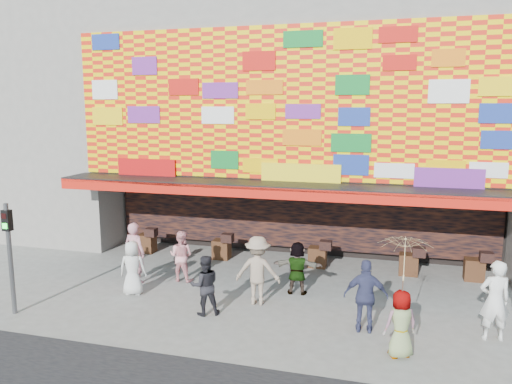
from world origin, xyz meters
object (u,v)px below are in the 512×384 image
(ped_d, at_px, (258,270))
(ped_e, at_px, (366,296))
(ped_f, at_px, (297,268))
(ped_h, at_px, (495,300))
(ped_g, at_px, (401,324))
(ped_b, at_px, (135,253))
(ped_i, at_px, (181,256))
(ped_a, at_px, (133,268))
(signal_left, at_px, (9,246))
(ped_c, at_px, (205,285))
(parasol, at_px, (404,260))

(ped_d, distance_m, ped_e, 3.17)
(ped_e, height_order, ped_f, ped_e)
(ped_h, bearing_deg, ped_e, -4.21)
(ped_f, bearing_deg, ped_g, 128.44)
(ped_b, height_order, ped_i, ped_b)
(ped_a, height_order, ped_h, ped_h)
(signal_left, height_order, ped_h, signal_left)
(ped_c, xyz_separation_m, parasol, (4.97, -0.98, 1.41))
(ped_i, bearing_deg, ped_b, 24.34)
(ped_g, distance_m, ped_h, 2.58)
(ped_b, xyz_separation_m, ped_d, (4.16, -0.63, 0.01))
(ped_b, xyz_separation_m, ped_e, (7.16, -1.63, -0.05))
(signal_left, relative_size, ped_c, 1.85)
(ped_d, relative_size, ped_f, 1.23)
(signal_left, xyz_separation_m, ped_e, (9.09, 1.41, -0.95))
(ped_c, height_order, ped_d, ped_d)
(ped_f, bearing_deg, parasol, 128.44)
(signal_left, distance_m, ped_b, 3.71)
(ped_a, relative_size, ped_c, 0.99)
(ped_f, distance_m, ped_i, 3.75)
(ped_e, relative_size, ped_h, 0.94)
(ped_a, xyz_separation_m, parasol, (7.54, -1.76, 1.42))
(signal_left, height_order, ped_d, signal_left)
(ped_a, distance_m, ped_f, 4.82)
(ped_d, bearing_deg, ped_a, -0.86)
(parasol, bearing_deg, ped_e, 127.50)
(ped_b, distance_m, ped_d, 4.21)
(ped_c, bearing_deg, ped_e, 152.91)
(ped_d, xyz_separation_m, ped_h, (5.94, -0.61, 0.00))
(signal_left, bearing_deg, ped_h, 8.51)
(ped_a, distance_m, ped_h, 9.67)
(ped_b, bearing_deg, ped_f, -164.38)
(signal_left, height_order, ped_e, signal_left)
(ped_e, bearing_deg, ped_h, -176.67)
(ped_c, height_order, parasol, parasol)
(ped_c, xyz_separation_m, ped_h, (7.09, 0.48, 0.16))
(ped_a, distance_m, ped_g, 7.74)
(ped_a, bearing_deg, ped_i, -132.09)
(ped_b, height_order, ped_e, ped_b)
(ped_a, relative_size, ped_i, 0.99)
(ped_c, xyz_separation_m, ped_e, (4.16, 0.08, 0.10))
(ped_b, bearing_deg, ped_e, 178.10)
(ped_a, relative_size, ped_e, 0.88)
(ped_h, bearing_deg, ped_i, -23.26)
(signal_left, relative_size, ped_d, 1.55)
(ped_f, xyz_separation_m, ped_i, (-3.75, 0.12, 0.02))
(ped_g, height_order, parasol, parasol)
(ped_c, xyz_separation_m, ped_d, (1.15, 1.08, 0.16))
(ped_d, height_order, ped_f, ped_d)
(ped_d, distance_m, ped_i, 3.07)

